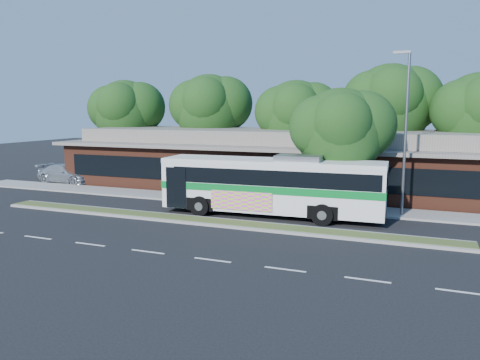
% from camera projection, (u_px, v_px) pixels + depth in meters
% --- Properties ---
extents(ground, '(120.00, 120.00, 0.00)m').
position_uv_depth(ground, '(201.00, 225.00, 24.29)').
color(ground, black).
rests_on(ground, ground).
extents(median_strip, '(26.00, 1.10, 0.15)m').
position_uv_depth(median_strip, '(206.00, 221.00, 24.83)').
color(median_strip, '#435A26').
rests_on(median_strip, ground).
extents(sidewalk, '(44.00, 2.60, 0.12)m').
position_uv_depth(sidewalk, '(245.00, 202.00, 30.16)').
color(sidewalk, gray).
rests_on(sidewalk, ground).
extents(parking_lot, '(14.00, 12.00, 0.01)m').
position_uv_depth(parking_lot, '(64.00, 180.00, 40.03)').
color(parking_lot, black).
rests_on(parking_lot, ground).
extents(plaza_building, '(33.20, 11.20, 4.45)m').
position_uv_depth(plaza_building, '(276.00, 160.00, 35.92)').
color(plaza_building, brown).
rests_on(plaza_building, ground).
extents(lamp_post, '(0.93, 0.18, 9.07)m').
position_uv_depth(lamp_post, '(405.00, 129.00, 25.60)').
color(lamp_post, slate).
rests_on(lamp_post, ground).
extents(tree_bg_a, '(6.47, 5.80, 8.63)m').
position_uv_depth(tree_bg_a, '(130.00, 111.00, 42.65)').
color(tree_bg_a, black).
rests_on(tree_bg_a, ground).
extents(tree_bg_b, '(6.69, 6.00, 9.00)m').
position_uv_depth(tree_bg_b, '(215.00, 107.00, 40.62)').
color(tree_bg_b, black).
rests_on(tree_bg_b, ground).
extents(tree_bg_c, '(6.24, 5.60, 8.26)m').
position_uv_depth(tree_bg_c, '(301.00, 114.00, 36.87)').
color(tree_bg_c, black).
rests_on(tree_bg_c, ground).
extents(tree_bg_d, '(6.91, 6.20, 9.37)m').
position_uv_depth(tree_bg_d, '(396.00, 103.00, 35.12)').
color(tree_bg_d, black).
rests_on(tree_bg_d, ground).
extents(transit_bus, '(12.53, 3.32, 3.49)m').
position_uv_depth(transit_bus, '(272.00, 182.00, 26.09)').
color(transit_bus, white).
rests_on(transit_bus, ground).
extents(sedan, '(5.37, 2.51, 1.52)m').
position_uv_depth(sedan, '(67.00, 174.00, 38.19)').
color(sedan, silver).
rests_on(sedan, ground).
extents(sidewalk_tree, '(5.69, 5.10, 7.20)m').
position_uv_depth(sidewalk_tree, '(347.00, 130.00, 27.08)').
color(sidewalk_tree, black).
rests_on(sidewalk_tree, ground).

